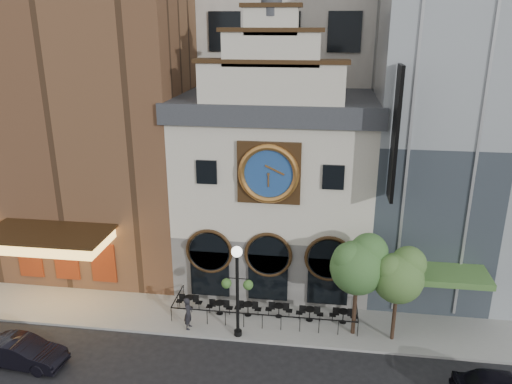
{
  "coord_description": "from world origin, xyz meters",
  "views": [
    {
      "loc": [
        3.02,
        -22.85,
        16.6
      ],
      "look_at": [
        -1.03,
        6.0,
        6.66
      ],
      "focal_mm": 35.0,
      "sensor_mm": 36.0,
      "label": 1
    }
  ],
  "objects_px": {
    "bistro_0": "(189,302)",
    "tree_right": "(399,274)",
    "bistro_2": "(248,308)",
    "bistro_3": "(279,310)",
    "tree_left": "(359,263)",
    "car_left": "(22,352)",
    "pedestrian": "(188,313)",
    "bistro_1": "(220,307)",
    "bistro_4": "(310,313)",
    "bistro_5": "(343,315)",
    "lamppost": "(237,282)"
  },
  "relations": [
    {
      "from": "bistro_2",
      "to": "tree_left",
      "type": "distance_m",
      "value": 7.29
    },
    {
      "from": "pedestrian",
      "to": "bistro_1",
      "type": "bearing_deg",
      "value": -39.07
    },
    {
      "from": "bistro_4",
      "to": "car_left",
      "type": "height_order",
      "value": "car_left"
    },
    {
      "from": "tree_left",
      "to": "car_left",
      "type": "bearing_deg",
      "value": -163.64
    },
    {
      "from": "bistro_5",
      "to": "tree_left",
      "type": "relative_size",
      "value": 0.27
    },
    {
      "from": "bistro_0",
      "to": "bistro_2",
      "type": "bearing_deg",
      "value": -3.8
    },
    {
      "from": "bistro_4",
      "to": "bistro_2",
      "type": "bearing_deg",
      "value": 179.4
    },
    {
      "from": "bistro_3",
      "to": "tree_right",
      "type": "height_order",
      "value": "tree_right"
    },
    {
      "from": "bistro_4",
      "to": "bistro_3",
      "type": "bearing_deg",
      "value": 175.93
    },
    {
      "from": "bistro_1",
      "to": "car_left",
      "type": "height_order",
      "value": "car_left"
    },
    {
      "from": "bistro_0",
      "to": "tree_right",
      "type": "distance_m",
      "value": 12.44
    },
    {
      "from": "bistro_2",
      "to": "pedestrian",
      "type": "height_order",
      "value": "pedestrian"
    },
    {
      "from": "bistro_0",
      "to": "bistro_5",
      "type": "height_order",
      "value": "same"
    },
    {
      "from": "bistro_2",
      "to": "tree_left",
      "type": "xyz_separation_m",
      "value": [
        6.13,
        -0.91,
        3.85
      ]
    },
    {
      "from": "bistro_4",
      "to": "car_left",
      "type": "xyz_separation_m",
      "value": [
        -14.31,
        -5.8,
        0.12
      ]
    },
    {
      "from": "bistro_2",
      "to": "bistro_4",
      "type": "height_order",
      "value": "same"
    },
    {
      "from": "bistro_5",
      "to": "lamppost",
      "type": "height_order",
      "value": "lamppost"
    },
    {
      "from": "bistro_0",
      "to": "bistro_2",
      "type": "distance_m",
      "value": 3.65
    },
    {
      "from": "bistro_0",
      "to": "bistro_2",
      "type": "height_order",
      "value": "same"
    },
    {
      "from": "bistro_4",
      "to": "pedestrian",
      "type": "xyz_separation_m",
      "value": [
        -6.75,
        -1.72,
        0.49
      ]
    },
    {
      "from": "bistro_3",
      "to": "bistro_5",
      "type": "height_order",
      "value": "same"
    },
    {
      "from": "lamppost",
      "to": "tree_left",
      "type": "relative_size",
      "value": 0.92
    },
    {
      "from": "bistro_2",
      "to": "tree_left",
      "type": "relative_size",
      "value": 0.27
    },
    {
      "from": "bistro_4",
      "to": "tree_left",
      "type": "bearing_deg",
      "value": -19.18
    },
    {
      "from": "bistro_1",
      "to": "tree_left",
      "type": "relative_size",
      "value": 0.27
    },
    {
      "from": "bistro_4",
      "to": "bistro_5",
      "type": "distance_m",
      "value": 1.92
    },
    {
      "from": "bistro_0",
      "to": "car_left",
      "type": "xyz_separation_m",
      "value": [
        -7.04,
        -6.08,
        0.12
      ]
    },
    {
      "from": "bistro_1",
      "to": "bistro_2",
      "type": "bearing_deg",
      "value": 2.95
    },
    {
      "from": "lamppost",
      "to": "bistro_2",
      "type": "bearing_deg",
      "value": 82.99
    },
    {
      "from": "car_left",
      "to": "tree_left",
      "type": "relative_size",
      "value": 0.76
    },
    {
      "from": "bistro_0",
      "to": "bistro_3",
      "type": "bearing_deg",
      "value": -1.58
    },
    {
      "from": "tree_right",
      "to": "bistro_3",
      "type": "bearing_deg",
      "value": 169.1
    },
    {
      "from": "bistro_2",
      "to": "car_left",
      "type": "bearing_deg",
      "value": -151.32
    },
    {
      "from": "car_left",
      "to": "pedestrian",
      "type": "bearing_deg",
      "value": -57.03
    },
    {
      "from": "bistro_0",
      "to": "bistro_1",
      "type": "xyz_separation_m",
      "value": [
        1.94,
        -0.33,
        0.0
      ]
    },
    {
      "from": "bistro_2",
      "to": "pedestrian",
      "type": "relative_size",
      "value": 0.83
    },
    {
      "from": "bistro_0",
      "to": "lamppost",
      "type": "bearing_deg",
      "value": -33.93
    },
    {
      "from": "bistro_1",
      "to": "tree_right",
      "type": "bearing_deg",
      "value": -6.07
    },
    {
      "from": "bistro_5",
      "to": "bistro_2",
      "type": "bearing_deg",
      "value": -179.96
    },
    {
      "from": "pedestrian",
      "to": "car_left",
      "type": "bearing_deg",
      "value": 119.97
    },
    {
      "from": "tree_right",
      "to": "pedestrian",
      "type": "bearing_deg",
      "value": -176.92
    },
    {
      "from": "bistro_0",
      "to": "bistro_5",
      "type": "relative_size",
      "value": 1.0
    },
    {
      "from": "pedestrian",
      "to": "lamppost",
      "type": "relative_size",
      "value": 0.35
    },
    {
      "from": "car_left",
      "to": "bistro_2",
      "type": "bearing_deg",
      "value": -56.76
    },
    {
      "from": "bistro_4",
      "to": "pedestrian",
      "type": "relative_size",
      "value": 0.83
    },
    {
      "from": "bistro_2",
      "to": "bistro_3",
      "type": "relative_size",
      "value": 1.0
    },
    {
      "from": "tree_left",
      "to": "bistro_0",
      "type": "bearing_deg",
      "value": 173.29
    },
    {
      "from": "bistro_1",
      "to": "car_left",
      "type": "relative_size",
      "value": 0.36
    },
    {
      "from": "bistro_2",
      "to": "car_left",
      "type": "relative_size",
      "value": 0.36
    },
    {
      "from": "bistro_5",
      "to": "lamppost",
      "type": "relative_size",
      "value": 0.29
    }
  ]
}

